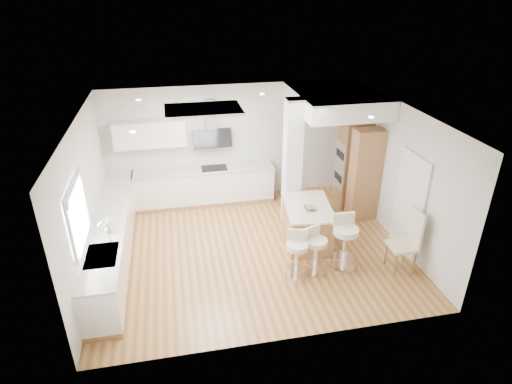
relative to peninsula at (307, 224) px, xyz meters
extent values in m
plane|color=#AE7840|center=(-1.15, -0.05, -0.42)|extent=(6.00, 6.00, 0.00)
cube|color=white|center=(-1.15, -0.05, -0.42)|extent=(6.00, 5.00, 0.02)
cube|color=beige|center=(-1.15, 2.45, 0.98)|extent=(6.00, 0.04, 2.80)
cube|color=beige|center=(-4.15, -0.05, 0.98)|extent=(0.04, 5.00, 2.80)
cube|color=beige|center=(1.85, -0.05, 0.98)|extent=(0.04, 5.00, 2.80)
cube|color=silver|center=(-1.95, 0.55, 2.35)|extent=(1.40, 0.95, 0.05)
cube|color=silver|center=(-1.95, 0.55, 2.34)|extent=(1.25, 0.80, 0.03)
cylinder|color=beige|center=(-3.15, 1.45, 2.36)|extent=(0.10, 0.10, 0.02)
cylinder|color=beige|center=(-3.15, -0.55, 2.36)|extent=(0.10, 0.10, 0.02)
cylinder|color=beige|center=(-0.65, 1.45, 2.36)|extent=(0.10, 0.10, 0.02)
cylinder|color=beige|center=(0.85, 0.95, 2.36)|extent=(0.10, 0.10, 0.02)
cylinder|color=beige|center=(0.85, -0.55, 2.36)|extent=(0.10, 0.10, 0.02)
cube|color=white|center=(-4.11, -0.95, 1.23)|extent=(0.03, 1.15, 0.95)
cube|color=silver|center=(-4.10, -0.95, 1.73)|extent=(0.04, 1.28, 0.06)
cube|color=silver|center=(-4.10, -0.95, 0.72)|extent=(0.04, 1.28, 0.06)
cube|color=silver|center=(-4.10, -1.56, 1.23)|extent=(0.04, 0.06, 0.95)
cube|color=silver|center=(-4.10, -0.34, 1.23)|extent=(0.04, 0.06, 0.95)
cube|color=#98999F|center=(-4.08, -0.95, 1.66)|extent=(0.03, 1.18, 0.14)
cube|color=#4D443C|center=(1.84, -0.65, 0.58)|extent=(0.02, 0.90, 2.00)
cube|color=silver|center=(1.82, -0.65, 0.58)|extent=(0.05, 1.00, 2.10)
cube|color=#A47246|center=(-3.85, 0.20, -0.37)|extent=(0.60, 4.50, 0.10)
cube|color=white|center=(-3.85, 0.20, 0.06)|extent=(0.60, 4.50, 0.76)
cube|color=beige|center=(-3.85, 0.20, 0.46)|extent=(0.63, 4.50, 0.04)
cube|color=#A8A8AC|center=(-3.85, -1.05, 0.47)|extent=(0.50, 0.75, 0.02)
cube|color=#A8A8AC|center=(-3.85, -1.23, 0.42)|extent=(0.40, 0.34, 0.10)
cube|color=#A8A8AC|center=(-3.85, -0.87, 0.42)|extent=(0.40, 0.34, 0.10)
cylinder|color=white|center=(-3.73, -0.75, 0.66)|extent=(0.02, 0.02, 0.36)
torus|color=white|center=(-3.80, -0.75, 0.84)|extent=(0.18, 0.02, 0.18)
imported|color=#59964C|center=(-3.80, -0.40, 0.64)|extent=(0.17, 0.12, 0.33)
cube|color=#A47246|center=(-1.90, 2.15, -0.37)|extent=(3.30, 0.60, 0.10)
cube|color=white|center=(-1.90, 2.15, 0.06)|extent=(3.30, 0.60, 0.76)
cube|color=beige|center=(-1.90, 2.15, 0.46)|extent=(3.33, 0.63, 0.04)
cube|color=black|center=(-1.65, 2.15, 0.48)|extent=(0.60, 0.40, 0.01)
cube|color=white|center=(-3.05, 2.28, 1.38)|extent=(1.60, 0.34, 0.60)
cube|color=#A8A8AC|center=(-1.65, 2.35, 1.73)|extent=(0.25, 0.18, 0.70)
cube|color=black|center=(-1.65, 2.27, 1.18)|extent=(0.90, 0.26, 0.44)
cube|color=silver|center=(-0.10, 0.90, 0.98)|extent=(0.35, 0.35, 2.80)
cube|color=white|center=(0.95, 1.35, 2.18)|extent=(1.78, 2.20, 0.40)
cube|color=#A47246|center=(1.53, 1.45, 0.63)|extent=(0.62, 0.62, 2.10)
cube|color=#A47246|center=(1.53, 0.75, 0.63)|extent=(0.62, 0.40, 2.10)
cube|color=#A8A8AC|center=(1.22, 1.45, 0.88)|extent=(0.02, 0.55, 0.55)
cube|color=#A8A8AC|center=(1.22, 1.45, 0.30)|extent=(0.02, 0.55, 0.55)
cube|color=black|center=(1.21, 1.45, 0.88)|extent=(0.01, 0.45, 0.18)
cube|color=black|center=(1.21, 1.45, 0.30)|extent=(0.01, 0.45, 0.18)
cube|color=#A47246|center=(0.00, 0.00, -0.02)|extent=(0.98, 1.39, 0.80)
cube|color=beige|center=(0.00, 0.00, 0.40)|extent=(1.07, 1.47, 0.04)
imported|color=slate|center=(-0.02, -0.14, 0.44)|extent=(0.27, 0.27, 0.06)
sphere|color=#C57A17|center=(0.02, -0.14, 0.45)|extent=(0.07, 0.07, 0.07)
sphere|color=#C57A17|center=(-0.05, -0.12, 0.45)|extent=(0.07, 0.07, 0.07)
sphere|color=olive|center=(-0.02, -0.17, 0.45)|extent=(0.07, 0.07, 0.07)
cylinder|color=white|center=(-0.55, -1.12, -0.41)|extent=(0.51, 0.51, 0.03)
cylinder|color=white|center=(-0.55, -1.12, -0.09)|extent=(0.08, 0.08, 0.62)
cylinder|color=white|center=(-0.55, -1.12, -0.21)|extent=(0.40, 0.40, 0.01)
cylinder|color=beige|center=(-0.55, -1.12, 0.27)|extent=(0.49, 0.49, 0.10)
cube|color=beige|center=(-0.51, -0.97, 0.41)|extent=(0.36, 0.14, 0.21)
cylinder|color=white|center=(-0.17, -1.05, -0.41)|extent=(0.54, 0.54, 0.03)
cylinder|color=white|center=(-0.17, -1.05, -0.09)|extent=(0.09, 0.09, 0.61)
cylinder|color=white|center=(-0.17, -1.05, -0.22)|extent=(0.41, 0.41, 0.01)
cylinder|color=beige|center=(-0.17, -1.05, 0.25)|extent=(0.51, 0.51, 0.09)
cube|color=beige|center=(-0.22, -0.91, 0.39)|extent=(0.35, 0.17, 0.21)
cylinder|color=white|center=(0.41, -0.98, -0.41)|extent=(0.50, 0.50, 0.03)
cylinder|color=white|center=(0.41, -0.98, -0.04)|extent=(0.08, 0.08, 0.72)
cylinder|color=white|center=(0.41, -0.98, -0.18)|extent=(0.39, 0.39, 0.02)
cylinder|color=beige|center=(0.41, -0.98, 0.37)|extent=(0.48, 0.48, 0.11)
cube|color=beige|center=(0.42, -0.81, 0.54)|extent=(0.42, 0.07, 0.24)
cube|color=beige|center=(1.44, -1.24, 0.07)|extent=(0.48, 0.48, 0.06)
cube|color=beige|center=(1.65, -1.24, 0.42)|extent=(0.06, 0.44, 0.76)
cylinder|color=#A47246|center=(1.25, -1.43, -0.19)|extent=(0.04, 0.04, 0.46)
cylinder|color=#A47246|center=(1.25, -1.05, -0.19)|extent=(0.04, 0.04, 0.46)
cylinder|color=#A47246|center=(1.63, -1.43, -0.19)|extent=(0.04, 0.04, 0.46)
cylinder|color=#A47246|center=(1.63, -1.05, -0.19)|extent=(0.04, 0.04, 0.46)
camera|label=1|loc=(-2.52, -7.19, 4.50)|focal=30.00mm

